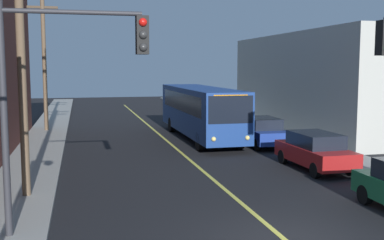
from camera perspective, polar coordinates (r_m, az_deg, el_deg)
name	(u,v)px	position (r m, az deg, el deg)	size (l,w,h in m)	color
sidewalk_left	(30,170)	(21.26, -19.14, -5.82)	(2.50, 90.00, 0.15)	gray
sidewalk_right	(335,156)	(24.48, 17.06, -4.16)	(2.50, 90.00, 0.15)	gray
lane_stripe_center	(173,146)	(26.56, -2.27, -3.21)	(0.16, 60.00, 0.01)	#D8CC4C
building_right_warehouse	(358,82)	(35.96, 19.55, 4.35)	(12.00, 18.57, 6.75)	#B2B2A8
city_bus	(200,110)	(29.21, 1.00, 1.26)	(2.63, 12.17, 3.20)	navy
parked_car_red	(315,150)	(21.20, 14.74, -3.60)	(1.89, 4.44, 1.62)	maroon
parked_car_blue	(262,131)	(26.89, 8.51, -1.36)	(1.96, 4.46, 1.62)	navy
utility_pole_near	(19,4)	(16.59, -20.33, 13.14)	(2.40, 0.28, 11.66)	brown
utility_pole_mid	(44,51)	(33.56, -17.59, 8.01)	(2.40, 0.28, 9.81)	brown
traffic_signal_left_corner	(66,73)	(12.42, -15.07, 5.50)	(3.75, 0.48, 6.00)	#2D2D33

